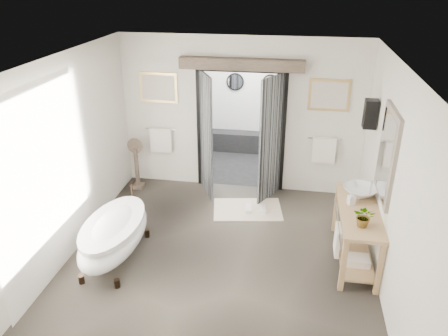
{
  "coord_description": "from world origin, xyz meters",
  "views": [
    {
      "loc": [
        0.98,
        -5.18,
        3.96
      ],
      "look_at": [
        0.0,
        0.6,
        1.25
      ],
      "focal_mm": 35.0,
      "sensor_mm": 36.0,
      "label": 1
    }
  ],
  "objects_px": {
    "clawfoot_tub": "(114,234)",
    "rug": "(247,209)",
    "vanity": "(355,230)",
    "basin": "(360,192)"
  },
  "relations": [
    {
      "from": "vanity",
      "to": "basin",
      "type": "xyz_separation_m",
      "value": [
        0.06,
        0.37,
        0.43
      ]
    },
    {
      "from": "vanity",
      "to": "basin",
      "type": "bearing_deg",
      "value": 81.25
    },
    {
      "from": "clawfoot_tub",
      "to": "vanity",
      "type": "height_order",
      "value": "clawfoot_tub"
    },
    {
      "from": "clawfoot_tub",
      "to": "rug",
      "type": "height_order",
      "value": "clawfoot_tub"
    },
    {
      "from": "basin",
      "to": "vanity",
      "type": "bearing_deg",
      "value": -100.99
    },
    {
      "from": "rug",
      "to": "basin",
      "type": "distance_m",
      "value": 2.14
    },
    {
      "from": "clawfoot_tub",
      "to": "rug",
      "type": "bearing_deg",
      "value": 44.87
    },
    {
      "from": "clawfoot_tub",
      "to": "vanity",
      "type": "bearing_deg",
      "value": 9.27
    },
    {
      "from": "rug",
      "to": "basin",
      "type": "relative_size",
      "value": 2.42
    },
    {
      "from": "vanity",
      "to": "rug",
      "type": "distance_m",
      "value": 2.12
    }
  ]
}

